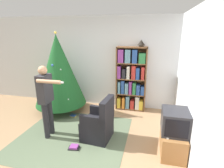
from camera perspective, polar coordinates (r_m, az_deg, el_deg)
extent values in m
plane|color=#9E7A56|center=(3.65, -11.94, -20.18)|extent=(14.00, 14.00, 0.00)
cube|color=silver|center=(5.16, -2.17, 7.04)|extent=(8.00, 0.10, 2.60)
cube|color=silver|center=(2.85, 27.41, -2.94)|extent=(0.10, 8.00, 2.60)
cube|color=#56664C|center=(4.02, -12.49, -16.29)|extent=(2.29, 2.13, 0.01)
cube|color=brown|center=(4.96, 1.70, 1.82)|extent=(0.03, 0.29, 1.79)
cube|color=brown|center=(4.87, 10.92, 1.25)|extent=(0.03, 0.29, 1.79)
cube|color=brown|center=(4.75, 6.61, 11.84)|extent=(0.83, 0.29, 0.03)
cube|color=brown|center=(5.03, 6.46, 1.95)|extent=(0.83, 0.01, 1.79)
cube|color=brown|center=(5.19, 5.97, -7.70)|extent=(0.80, 0.29, 0.03)
cube|color=gold|center=(5.13, 2.37, -5.98)|extent=(0.09, 0.21, 0.29)
cube|color=orange|center=(5.11, 3.83, -5.99)|extent=(0.08, 0.20, 0.31)
cube|color=#5B899E|center=(5.10, 5.19, -5.75)|extent=(0.10, 0.24, 0.36)
cube|color=#B22D28|center=(5.10, 6.65, -6.47)|extent=(0.10, 0.22, 0.25)
cube|color=beige|center=(5.06, 8.28, -5.99)|extent=(0.11, 0.21, 0.37)
cube|color=gold|center=(5.09, 9.47, -6.53)|extent=(0.11, 0.25, 0.26)
cube|color=brown|center=(5.03, 6.12, -3.13)|extent=(0.80, 0.29, 0.03)
cube|color=#5B899E|center=(4.99, 2.51, -1.00)|extent=(0.07, 0.24, 0.33)
cube|color=#284C93|center=(4.97, 3.64, -0.87)|extent=(0.09, 0.24, 0.37)
cube|color=#5B899E|center=(4.97, 4.89, -1.27)|extent=(0.09, 0.25, 0.31)
cube|color=#843889|center=(4.94, 6.11, -1.09)|extent=(0.08, 0.24, 0.36)
cube|color=#2D7A42|center=(4.92, 7.31, -1.38)|extent=(0.08, 0.22, 0.33)
cube|color=#284C93|center=(4.92, 8.57, -1.74)|extent=(0.09, 0.22, 0.28)
cube|color=#284C93|center=(4.93, 9.93, -2.03)|extent=(0.09, 0.22, 0.24)
cube|color=brown|center=(4.89, 6.28, 1.72)|extent=(0.80, 0.29, 0.03)
cube|color=#843889|center=(4.86, 2.44, 3.91)|extent=(0.09, 0.20, 0.34)
cube|color=#232328|center=(4.84, 3.97, 3.41)|extent=(0.10, 0.20, 0.26)
cube|color=beige|center=(4.84, 5.44, 3.86)|extent=(0.08, 0.25, 0.35)
cube|color=#B22D28|center=(4.81, 7.13, 3.86)|extent=(0.11, 0.23, 0.37)
cube|color=#284C93|center=(4.82, 8.47, 3.48)|extent=(0.09, 0.24, 0.31)
cube|color=#B22D28|center=(4.80, 10.09, 3.56)|extent=(0.08, 0.25, 0.34)
cube|color=brown|center=(4.80, 6.44, 6.79)|extent=(0.80, 0.29, 0.03)
cube|color=#843889|center=(4.77, 2.98, 9.11)|extent=(0.15, 0.21, 0.35)
cube|color=#5B899E|center=(4.75, 5.27, 9.05)|extent=(0.14, 0.22, 0.35)
cube|color=#284C93|center=(4.75, 7.52, 8.99)|extent=(0.13, 0.27, 0.35)
cube|color=#2D7A42|center=(4.73, 9.87, 8.34)|extent=(0.17, 0.24, 0.27)
cube|color=#996638|center=(3.56, 19.15, -17.50)|extent=(0.42, 0.71, 0.44)
cube|color=#28282D|center=(3.35, 19.85, -11.42)|extent=(0.45, 0.52, 0.41)
cube|color=black|center=(3.12, 20.38, -13.65)|extent=(0.37, 0.01, 0.32)
cube|color=white|center=(3.24, 17.64, -16.11)|extent=(0.04, 0.12, 0.02)
cylinder|color=#4C3323|center=(5.28, -15.97, -7.63)|extent=(0.36, 0.36, 0.10)
cylinder|color=brown|center=(5.23, -16.06, -6.53)|extent=(0.08, 0.08, 0.12)
cone|color=#195123|center=(4.94, -17.00, 4.30)|extent=(1.38, 1.38, 1.90)
sphere|color=#335BB2|center=(4.68, -18.84, 5.82)|extent=(0.07, 0.07, 0.07)
sphere|color=#B74C93|center=(4.88, -12.76, 3.31)|extent=(0.05, 0.05, 0.05)
sphere|color=silver|center=(4.61, -14.15, -4.86)|extent=(0.06, 0.06, 0.06)
sphere|color=#B74C93|center=(5.10, -17.28, 8.17)|extent=(0.06, 0.06, 0.06)
sphere|color=silver|center=(4.63, -16.43, 4.55)|extent=(0.05, 0.05, 0.05)
sphere|color=gold|center=(5.36, -11.35, -1.25)|extent=(0.05, 0.05, 0.05)
sphere|color=#B74C93|center=(5.41, -13.32, 0.69)|extent=(0.05, 0.05, 0.05)
sphere|color=#E5CC4C|center=(4.83, -18.01, 15.69)|extent=(0.07, 0.07, 0.07)
cube|color=black|center=(3.79, -4.90, -14.44)|extent=(0.61, 0.61, 0.42)
cube|color=black|center=(3.50, -1.58, -8.64)|extent=(0.17, 0.57, 0.50)
cube|color=black|center=(3.84, -3.61, -8.73)|extent=(0.51, 0.13, 0.20)
cube|color=black|center=(3.45, -6.62, -11.95)|extent=(0.51, 0.13, 0.20)
cylinder|color=#232328|center=(4.08, -19.41, -10.16)|extent=(0.11, 0.11, 0.78)
cylinder|color=#232328|center=(3.95, -20.80, -11.25)|extent=(0.11, 0.11, 0.78)
cube|color=#2D2D33|center=(3.76, -21.12, -1.46)|extent=(0.18, 0.32, 0.58)
cylinder|color=tan|center=(3.93, -19.48, -0.98)|extent=(0.07, 0.07, 0.47)
cylinder|color=tan|center=(3.41, -19.99, 0.75)|extent=(0.48, 0.07, 0.07)
cube|color=white|center=(3.29, -16.47, 0.50)|extent=(0.11, 0.04, 0.03)
sphere|color=tan|center=(3.67, -21.73, 4.19)|extent=(0.18, 0.18, 0.18)
cylinder|color=#473828|center=(4.72, 9.48, 12.13)|extent=(0.12, 0.12, 0.04)
cone|color=black|center=(4.72, 9.53, 13.22)|extent=(0.20, 0.20, 0.14)
cube|color=gold|center=(4.84, -12.47, -10.18)|extent=(0.15, 0.12, 0.02)
cube|color=#284C93|center=(4.82, -12.58, -10.00)|extent=(0.16, 0.14, 0.02)
cube|color=#232328|center=(3.66, -12.30, -19.76)|extent=(0.23, 0.16, 0.03)
cube|color=#843889|center=(3.64, -12.29, -19.35)|extent=(0.16, 0.15, 0.04)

